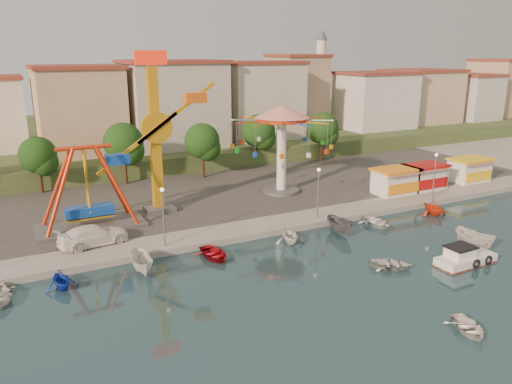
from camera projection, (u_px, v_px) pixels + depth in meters
ground at (326, 294)px, 36.26m from camera, size 200.00×200.00×0.00m
quay_deck at (125, 148)px, 89.16m from camera, size 200.00×100.00×0.60m
asphalt_pad at (186, 189)px, 61.73m from camera, size 90.00×28.00×0.01m
hill_terrace at (119, 137)px, 93.10m from camera, size 200.00×60.00×3.00m
pirate_ship_ride at (87, 189)px, 47.32m from camera, size 10.00×5.00×8.00m
kamikaze_tower at (160, 138)px, 51.16m from camera, size 8.48×3.10×16.50m
wave_swinger at (282, 130)px, 58.09m from camera, size 11.60×11.60×10.40m
booth_left at (395, 181)px, 59.21m from camera, size 5.40×3.78×3.08m
booth_mid at (424, 176)px, 61.30m from camera, size 5.40×3.78×3.08m
booth_right at (469, 170)px, 64.80m from camera, size 5.40×3.78×3.08m
lamp_post_1 at (164, 219)px, 42.99m from camera, size 0.14×0.14×5.00m
lamp_post_2 at (318, 195)px, 50.05m from camera, size 0.14×0.14×5.00m
lamp_post_3 at (434, 177)px, 57.12m from camera, size 0.14×0.14×5.00m
tree_1 at (38, 155)px, 58.74m from camera, size 4.35×4.35×6.80m
tree_2 at (123, 143)px, 62.59m from camera, size 5.02×5.02×7.85m
tree_3 at (202, 141)px, 65.87m from camera, size 4.68×4.68×7.32m
tree_4 at (259, 131)px, 72.79m from camera, size 4.86×4.86×7.60m
tree_5 at (322, 128)px, 75.67m from camera, size 4.83×4.83×7.54m
building_2 at (82, 109)px, 74.69m from camera, size 11.95×9.28×11.23m
building_3 at (178, 113)px, 78.36m from camera, size 12.59×10.50×9.20m
building_4 at (245, 107)px, 87.21m from camera, size 10.75×9.23×9.24m
building_5 at (315, 99)px, 91.22m from camera, size 12.77×10.96×11.21m
building_6 at (371, 94)px, 94.94m from camera, size 8.23×8.98×12.36m
building_7 at (399, 98)px, 104.89m from camera, size 11.59×10.93×8.76m
building_8 at (472, 89)px, 104.94m from camera, size 12.84×9.28×12.58m
building_9 at (502, 94)px, 113.74m from camera, size 12.95×9.17×9.21m
minaret at (320, 75)px, 94.88m from camera, size 2.80×2.80×18.00m
cabin_motorboat at (464, 259)px, 41.08m from camera, size 5.35×2.23×1.87m
rowboat_a at (391, 264)px, 40.45m from camera, size 4.19×4.08×0.71m
rowboat_b at (468, 327)px, 31.31m from camera, size 3.15×3.71×0.65m
skiff at (475, 238)px, 44.86m from camera, size 1.79×4.13×1.56m
van at (93, 235)px, 43.65m from camera, size 6.39×3.47×1.76m
moored_boat_1 at (61, 279)px, 36.93m from camera, size 2.84×3.15×1.47m
moored_boat_2 at (142, 263)px, 39.62m from camera, size 1.87×4.21×1.58m
moored_boat_3 at (214, 254)px, 42.44m from camera, size 3.01×3.98×0.78m
moored_boat_4 at (290, 235)px, 45.65m from camera, size 3.39×3.71×1.66m
moored_boat_5 at (340, 226)px, 48.16m from camera, size 1.81×4.01×1.50m
moored_boat_6 at (377, 222)px, 50.29m from camera, size 2.68×3.69×0.75m
moored_boat_7 at (434, 207)px, 53.63m from camera, size 3.12×3.51×1.70m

